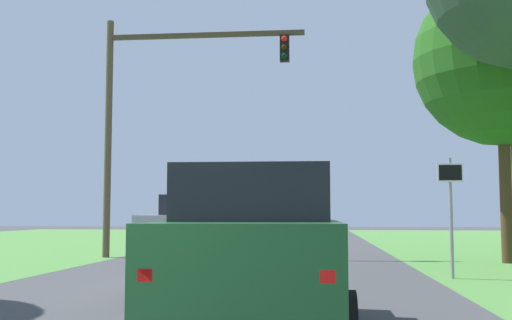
{
  "coord_description": "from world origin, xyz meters",
  "views": [
    {
      "loc": [
        2.11,
        -4.12,
        1.49
      ],
      "look_at": [
        0.22,
        14.78,
        3.12
      ],
      "focal_mm": 44.15,
      "sensor_mm": 36.0,
      "label": 1
    }
  ],
  "objects_px": {
    "pickup_truck_lead": "(213,239)",
    "traffic_light": "(156,101)",
    "oak_tree_right": "(501,60)",
    "keep_moving_sign": "(451,201)",
    "red_suv_near": "(258,247)"
  },
  "relations": [
    {
      "from": "pickup_truck_lead",
      "to": "oak_tree_right",
      "type": "relative_size",
      "value": 0.61
    },
    {
      "from": "red_suv_near",
      "to": "traffic_light",
      "type": "distance_m",
      "value": 14.63
    },
    {
      "from": "keep_moving_sign",
      "to": "oak_tree_right",
      "type": "bearing_deg",
      "value": 61.6
    },
    {
      "from": "traffic_light",
      "to": "keep_moving_sign",
      "type": "distance_m",
      "value": 11.18
    },
    {
      "from": "traffic_light",
      "to": "keep_moving_sign",
      "type": "xyz_separation_m",
      "value": [
        8.65,
        -6.1,
        -3.61
      ]
    },
    {
      "from": "pickup_truck_lead",
      "to": "traffic_light",
      "type": "xyz_separation_m",
      "value": [
        -3.42,
        8.16,
        4.43
      ]
    },
    {
      "from": "red_suv_near",
      "to": "pickup_truck_lead",
      "type": "height_order",
      "value": "red_suv_near"
    },
    {
      "from": "traffic_light",
      "to": "oak_tree_right",
      "type": "xyz_separation_m",
      "value": [
        11.29,
        -1.22,
        0.88
      ]
    },
    {
      "from": "oak_tree_right",
      "to": "red_suv_near",
      "type": "bearing_deg",
      "value": -118.54
    },
    {
      "from": "red_suv_near",
      "to": "oak_tree_right",
      "type": "bearing_deg",
      "value": 61.46
    },
    {
      "from": "red_suv_near",
      "to": "traffic_light",
      "type": "relative_size",
      "value": 0.55
    },
    {
      "from": "pickup_truck_lead",
      "to": "oak_tree_right",
      "type": "height_order",
      "value": "oak_tree_right"
    },
    {
      "from": "red_suv_near",
      "to": "traffic_light",
      "type": "xyz_separation_m",
      "value": [
        -4.82,
        13.12,
        4.32
      ]
    },
    {
      "from": "traffic_light",
      "to": "keep_moving_sign",
      "type": "height_order",
      "value": "traffic_light"
    },
    {
      "from": "pickup_truck_lead",
      "to": "traffic_light",
      "type": "bearing_deg",
      "value": 112.73
    }
  ]
}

